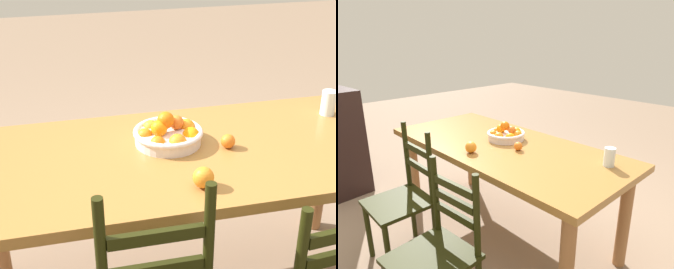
% 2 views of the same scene
% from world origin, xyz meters
% --- Properties ---
extents(dining_table, '(1.91, 0.86, 0.76)m').
position_xyz_m(dining_table, '(0.00, 0.00, 0.66)').
color(dining_table, olive).
rests_on(dining_table, ground).
extents(fruit_bowl, '(0.30, 0.30, 0.15)m').
position_xyz_m(fruit_bowl, '(0.06, -0.09, 0.80)').
color(fruit_bowl, silver).
rests_on(fruit_bowl, dining_table).
extents(orange_loose_0, '(0.06, 0.06, 0.06)m').
position_xyz_m(orange_loose_0, '(-0.17, 0.01, 0.79)').
color(orange_loose_0, orange).
rests_on(orange_loose_0, dining_table).
extents(orange_loose_1, '(0.08, 0.08, 0.08)m').
position_xyz_m(orange_loose_1, '(0.02, 0.28, 0.80)').
color(orange_loose_1, orange).
rests_on(orange_loose_1, dining_table).
extents(drinking_glass, '(0.07, 0.07, 0.12)m').
position_xyz_m(drinking_glass, '(-0.75, -0.21, 0.82)').
color(drinking_glass, silver).
rests_on(drinking_glass, dining_table).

